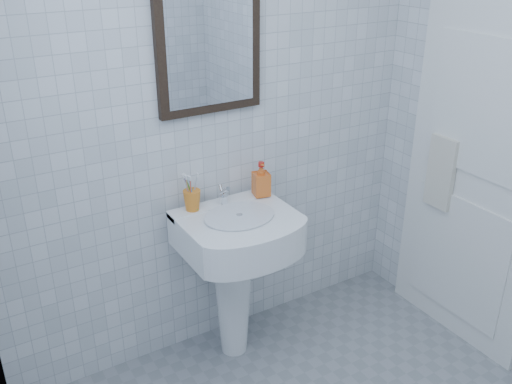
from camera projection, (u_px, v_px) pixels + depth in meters
wall_back at (214, 108)px, 2.63m from camera, size 2.20×0.02×2.50m
wall_left at (10, 327)px, 1.18m from camera, size 0.02×2.40×2.50m
washbasin at (235, 260)px, 2.74m from camera, size 0.53×0.39×0.82m
faucet at (224, 196)px, 2.69m from camera, size 0.04×0.09×0.11m
toothbrush_cup at (192, 200)px, 2.63m from camera, size 0.10×0.10×0.10m
soap_dispenser at (261, 179)px, 2.77m from camera, size 0.09×0.09×0.17m
wall_mirror at (209, 43)px, 2.48m from camera, size 0.50×0.04×0.62m
bathroom_door at (478, 158)px, 2.74m from camera, size 0.04×0.80×2.00m
towel_ring at (449, 139)px, 2.84m from camera, size 0.01×0.18×0.18m
hand_towel at (441, 173)px, 2.91m from camera, size 0.03×0.16×0.38m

